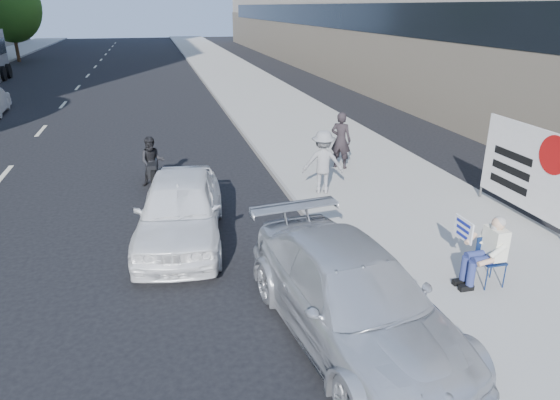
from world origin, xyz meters
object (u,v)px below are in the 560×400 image
object	(u,v)px
seated_protester	(487,248)
jogger	(323,162)
motorcycle	(153,164)
parked_sedan	(352,297)
protest_banner	(528,168)
white_sedan_near	(180,209)
pedestrian_woman	(341,140)

from	to	relation	value
seated_protester	jogger	size ratio (longest dim) A/B	0.78
motorcycle	parked_sedan	bearing A→B (deg)	-67.57
protest_banner	white_sedan_near	size ratio (longest dim) A/B	0.70
seated_protester	jogger	xyz separation A→B (m)	(-1.27, 5.18, 0.12)
seated_protester	pedestrian_woman	bearing A→B (deg)	90.29
seated_protester	white_sedan_near	distance (m)	6.12
pedestrian_woman	parked_sedan	size ratio (longest dim) A/B	0.35
pedestrian_woman	jogger	bearing A→B (deg)	97.04
jogger	pedestrian_woman	xyz separation A→B (m)	(1.23, 1.96, 0.02)
protest_banner	motorcycle	world-z (taller)	protest_banner
parked_sedan	white_sedan_near	xyz separation A→B (m)	(-2.31, 4.12, 0.03)
seated_protester	protest_banner	bearing A→B (deg)	41.85
jogger	parked_sedan	world-z (taller)	jogger
protest_banner	parked_sedan	size ratio (longest dim) A/B	0.62
seated_protester	pedestrian_woman	world-z (taller)	pedestrian_woman
white_sedan_near	motorcycle	xyz separation A→B (m)	(-0.54, 3.86, -0.11)
jogger	white_sedan_near	distance (m)	4.20
protest_banner	pedestrian_woman	bearing A→B (deg)	118.88
pedestrian_woman	motorcycle	distance (m)	5.60
parked_sedan	motorcycle	distance (m)	8.47
seated_protester	white_sedan_near	xyz separation A→B (m)	(-5.07, 3.42, -0.13)
jogger	motorcycle	distance (m)	4.85
parked_sedan	motorcycle	world-z (taller)	parked_sedan
seated_protester	motorcycle	bearing A→B (deg)	127.65
jogger	motorcycle	size ratio (longest dim) A/B	0.82
seated_protester	motorcycle	world-z (taller)	seated_protester
jogger	white_sedan_near	size ratio (longest dim) A/B	0.39
protest_banner	motorcycle	distance (m)	9.63
protest_banner	jogger	bearing A→B (deg)	143.82
seated_protester	parked_sedan	xyz separation A→B (m)	(-2.77, -0.69, -0.16)
parked_sedan	white_sedan_near	world-z (taller)	white_sedan_near
motorcycle	pedestrian_woman	bearing A→B (deg)	1.30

